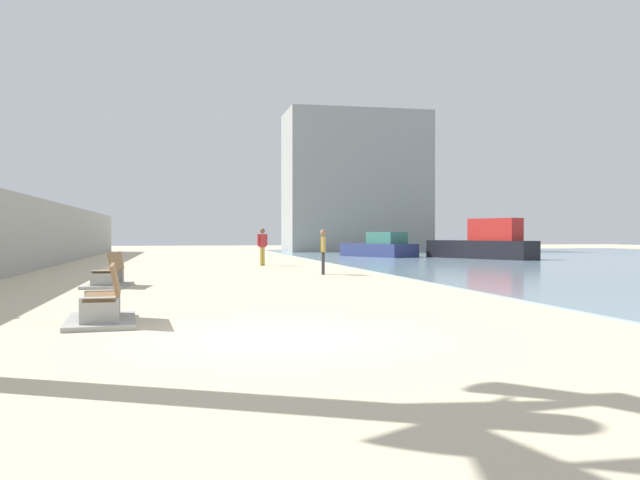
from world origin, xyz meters
TOP-DOWN VIEW (x-y plane):
  - ground_plane at (0.00, 18.00)m, footprint 120.00×120.00m
  - seawall at (-7.50, 18.00)m, footprint 0.80×64.00m
  - bench_near at (-2.64, 2.00)m, footprint 1.25×2.18m
  - bench_far at (-3.35, 10.05)m, footprint 1.32×2.21m
  - person_walking at (2.41, 21.73)m, footprint 0.50×0.29m
  - person_standing at (3.76, 14.38)m, footprint 0.24×0.52m
  - boat_mid_bay at (16.14, 27.03)m, footprint 4.53×7.15m
  - boat_outer at (11.20, 31.71)m, footprint 4.30×5.47m
  - harbor_building at (13.37, 46.00)m, footprint 12.00×6.00m

SIDE VIEW (x-z plane):
  - ground_plane at x=0.00m, z-range 0.00..0.00m
  - bench_near at x=-2.64m, z-range -0.26..0.72m
  - bench_far at x=-3.35m, z-range -0.26..0.72m
  - boat_outer at x=11.20m, z-range -0.16..1.41m
  - boat_mid_bay at x=16.14m, z-range -0.28..2.07m
  - person_standing at x=3.76m, z-range 0.13..1.79m
  - person_walking at x=2.41m, z-range 0.15..1.91m
  - seawall at x=-7.50m, z-range 0.00..2.99m
  - harbor_building at x=13.37m, z-range 0.00..11.81m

